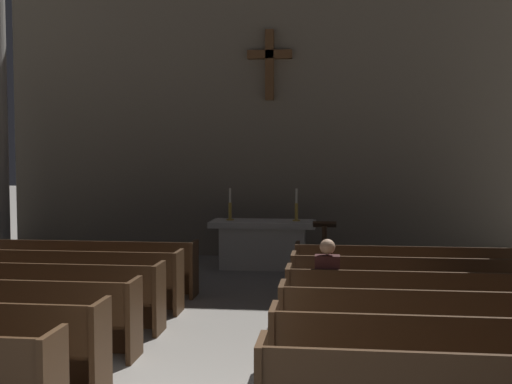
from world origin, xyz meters
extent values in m
cube|color=#422B19|center=(-0.87, 1.07, 0.47)|extent=(0.06, 0.50, 0.95)
cube|color=#422B19|center=(-0.87, 2.16, 0.47)|extent=(0.06, 0.50, 0.95)
cube|color=#422B19|center=(-2.76, 3.27, 0.42)|extent=(3.72, 0.40, 0.05)
cube|color=#422B19|center=(-2.76, 3.05, 0.70)|extent=(3.72, 0.05, 0.50)
cube|color=#422B19|center=(-2.76, 3.45, 0.20)|extent=(3.72, 0.04, 0.40)
cube|color=#422B19|center=(-0.87, 3.25, 0.47)|extent=(0.06, 0.50, 0.95)
cube|color=#422B19|center=(-2.76, 4.36, 0.42)|extent=(3.72, 0.40, 0.05)
cube|color=#422B19|center=(-2.76, 4.14, 0.70)|extent=(3.72, 0.05, 0.50)
cube|color=#422B19|center=(-2.76, 4.54, 0.20)|extent=(3.72, 0.04, 0.40)
cube|color=#422B19|center=(-0.87, 4.34, 0.47)|extent=(0.06, 0.50, 0.95)
cube|color=#422B19|center=(-2.76, 5.45, 0.42)|extent=(3.72, 0.40, 0.05)
cube|color=#422B19|center=(-2.76, 5.23, 0.70)|extent=(3.72, 0.05, 0.50)
cube|color=#422B19|center=(-2.76, 5.63, 0.20)|extent=(3.72, 0.04, 0.40)
cube|color=#422B19|center=(-0.87, 5.43, 0.47)|extent=(0.06, 0.50, 0.95)
cube|color=#422B19|center=(2.76, 1.09, 0.42)|extent=(3.72, 0.40, 0.05)
cube|color=#422B19|center=(2.76, 0.87, 0.70)|extent=(3.72, 0.05, 0.50)
cube|color=#422B19|center=(2.76, 1.27, 0.20)|extent=(3.72, 0.04, 0.40)
cube|color=#422B19|center=(0.87, 1.07, 0.47)|extent=(0.06, 0.50, 0.95)
cube|color=#422B19|center=(2.76, 2.18, 0.42)|extent=(3.72, 0.40, 0.05)
cube|color=#422B19|center=(2.76, 1.96, 0.70)|extent=(3.72, 0.05, 0.50)
cube|color=#422B19|center=(2.76, 2.36, 0.20)|extent=(3.72, 0.04, 0.40)
cube|color=#422B19|center=(0.87, 2.16, 0.47)|extent=(0.06, 0.50, 0.95)
cube|color=#422B19|center=(2.76, 3.27, 0.42)|extent=(3.72, 0.40, 0.05)
cube|color=#422B19|center=(2.76, 3.05, 0.70)|extent=(3.72, 0.05, 0.50)
cube|color=#422B19|center=(2.76, 3.45, 0.20)|extent=(3.72, 0.04, 0.40)
cube|color=#422B19|center=(0.87, 3.25, 0.47)|extent=(0.06, 0.50, 0.95)
cube|color=#422B19|center=(2.76, 4.36, 0.42)|extent=(3.72, 0.40, 0.05)
cube|color=#422B19|center=(2.76, 4.14, 0.70)|extent=(3.72, 0.05, 0.50)
cube|color=#422B19|center=(2.76, 4.54, 0.20)|extent=(3.72, 0.04, 0.40)
cube|color=#422B19|center=(0.87, 4.34, 0.47)|extent=(0.06, 0.50, 0.95)
cube|color=#422B19|center=(2.76, 5.45, 0.42)|extent=(3.72, 0.40, 0.05)
cube|color=#422B19|center=(2.76, 5.23, 0.70)|extent=(3.72, 0.05, 0.50)
cube|color=#422B19|center=(2.76, 5.63, 0.20)|extent=(3.72, 0.04, 0.40)
cube|color=#422B19|center=(0.87, 5.43, 0.47)|extent=(0.06, 0.50, 0.95)
cube|color=#BCB7AD|center=(0.00, 8.23, 0.44)|extent=(1.76, 0.72, 0.88)
cube|color=#BCB7AD|center=(0.00, 8.23, 0.94)|extent=(2.20, 0.90, 0.12)
cube|color=silver|center=(0.00, 8.23, 1.00)|extent=(2.09, 0.86, 0.01)
cylinder|color=#B79338|center=(-0.70, 8.23, 1.02)|extent=(0.16, 0.16, 0.02)
cylinder|color=#B79338|center=(-0.70, 8.23, 1.20)|extent=(0.07, 0.07, 0.37)
cylinder|color=silver|center=(-0.70, 8.23, 1.53)|extent=(0.04, 0.04, 0.30)
cylinder|color=#B79338|center=(0.70, 8.23, 1.02)|extent=(0.16, 0.16, 0.02)
cylinder|color=#B79338|center=(0.70, 8.23, 1.20)|extent=(0.07, 0.07, 0.37)
cylinder|color=silver|center=(0.70, 8.23, 1.53)|extent=(0.04, 0.04, 0.30)
cube|color=#706656|center=(0.00, 9.87, 4.03)|extent=(12.48, 0.25, 8.07)
cube|color=brown|center=(0.00, 9.65, 4.44)|extent=(0.19, 0.19, 1.59)
cube|color=brown|center=(0.00, 9.65, 4.68)|extent=(1.02, 0.19, 0.19)
cylinder|color=#422B19|center=(1.30, 7.03, 0.02)|extent=(0.36, 0.36, 0.04)
cylinder|color=#422B19|center=(1.30, 7.03, 0.53)|extent=(0.10, 0.10, 1.05)
cube|color=#422B19|center=(1.30, 7.03, 1.08)|extent=(0.44, 0.31, 0.15)
cube|color=#26262B|center=(1.37, 3.45, 0.23)|extent=(0.24, 0.14, 0.45)
cube|color=#26262B|center=(1.37, 3.32, 0.51)|extent=(0.28, 0.36, 0.12)
cube|color=#381919|center=(1.37, 3.19, 0.84)|extent=(0.32, 0.20, 0.54)
sphere|color=tan|center=(1.37, 3.19, 1.22)|extent=(0.20, 0.20, 0.20)
camera|label=1|loc=(1.41, -4.95, 2.42)|focal=44.55mm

